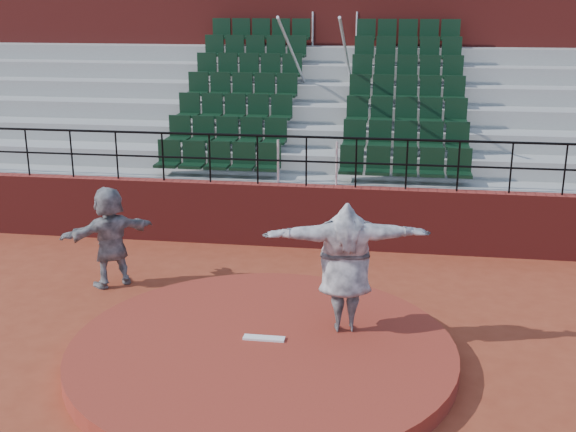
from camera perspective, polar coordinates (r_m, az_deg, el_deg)
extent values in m
plane|color=maroon|center=(10.52, -2.05, -11.28)|extent=(90.00, 90.00, 0.00)
cylinder|color=maroon|center=(10.46, -2.05, -10.67)|extent=(5.50, 5.50, 0.25)
cube|color=white|center=(10.53, -1.91, -9.63)|extent=(0.60, 0.15, 0.03)
cube|color=maroon|center=(14.86, 1.42, 0.00)|extent=(24.00, 0.30, 1.30)
cylinder|color=black|center=(14.47, 1.47, 6.27)|extent=(24.00, 0.05, 0.05)
cylinder|color=black|center=(14.57, 1.45, 4.33)|extent=(24.00, 0.04, 0.04)
cylinder|color=black|center=(16.40, -19.91, 4.75)|extent=(0.04, 0.04, 1.00)
cylinder|color=black|center=(15.95, -16.73, 4.73)|extent=(0.04, 0.04, 1.00)
cylinder|color=black|center=(15.56, -13.38, 4.69)|extent=(0.04, 0.04, 1.00)
cylinder|color=black|center=(15.22, -9.86, 4.63)|extent=(0.04, 0.04, 1.00)
cylinder|color=black|center=(14.94, -6.20, 4.55)|extent=(0.04, 0.04, 1.00)
cylinder|color=black|center=(14.72, -2.42, 4.46)|extent=(0.04, 0.04, 1.00)
cylinder|color=black|center=(14.57, 1.45, 4.33)|extent=(0.04, 0.04, 1.00)
cylinder|color=black|center=(14.48, 5.39, 4.19)|extent=(0.04, 0.04, 1.00)
cylinder|color=black|center=(14.47, 9.36, 4.02)|extent=(0.04, 0.04, 1.00)
cylinder|color=black|center=(14.52, 13.31, 3.84)|extent=(0.04, 0.04, 1.00)
cylinder|color=black|center=(14.64, 17.22, 3.64)|extent=(0.04, 0.04, 1.00)
cylinder|color=black|center=(14.83, 21.04, 3.43)|extent=(0.04, 0.04, 1.00)
cube|color=#979791|center=(15.41, 1.69, 0.62)|extent=(24.00, 0.85, 1.30)
cube|color=black|center=(15.52, -5.56, 4.51)|extent=(2.75, 0.48, 0.72)
cube|color=black|center=(15.07, 9.22, 4.00)|extent=(2.75, 0.48, 0.72)
cube|color=#979791|center=(16.17, 2.05, 2.13)|extent=(24.00, 0.85, 1.70)
cube|color=black|center=(16.25, -4.88, 6.52)|extent=(2.75, 0.48, 0.72)
cube|color=black|center=(15.82, 9.27, 6.09)|extent=(2.75, 0.48, 0.72)
cube|color=#979791|center=(16.94, 2.39, 3.51)|extent=(24.00, 0.85, 2.10)
cube|color=black|center=(17.00, -4.26, 8.37)|extent=(2.75, 0.48, 0.72)
cube|color=black|center=(16.59, 9.31, 7.98)|extent=(2.75, 0.48, 0.72)
cube|color=#979791|center=(17.72, 2.69, 4.76)|extent=(24.00, 0.85, 2.50)
cube|color=black|center=(17.77, -3.68, 10.05)|extent=(2.75, 0.48, 0.72)
cube|color=black|center=(17.38, 9.35, 9.71)|extent=(2.75, 0.48, 0.72)
cube|color=#979791|center=(18.51, 2.97, 5.91)|extent=(24.00, 0.85, 2.90)
cube|color=black|center=(18.55, -3.15, 11.59)|extent=(2.75, 0.48, 0.72)
cube|color=black|center=(18.18, 9.39, 11.28)|extent=(2.75, 0.48, 0.72)
cube|color=#979791|center=(19.31, 3.23, 6.97)|extent=(24.00, 0.85, 3.30)
cube|color=black|center=(19.35, -2.65, 13.00)|extent=(2.75, 0.48, 0.72)
cube|color=black|center=(19.00, 9.43, 12.73)|extent=(2.75, 0.48, 0.72)
cube|color=#979791|center=(20.11, 3.47, 7.94)|extent=(24.00, 0.85, 3.70)
cube|color=black|center=(20.16, -2.19, 14.30)|extent=(2.75, 0.48, 0.72)
cube|color=black|center=(19.82, 9.46, 14.05)|extent=(2.75, 0.48, 0.72)
cylinder|color=silver|center=(17.47, 0.79, 11.74)|extent=(0.06, 5.97, 2.46)
cylinder|color=silver|center=(17.35, 4.80, 11.65)|extent=(0.06, 5.97, 2.46)
cube|color=maroon|center=(21.83, 4.02, 13.13)|extent=(24.00, 3.00, 7.10)
imported|color=black|center=(10.51, 4.54, -4.03)|extent=(2.47, 1.06, 1.95)
imported|color=black|center=(13.15, -13.87, -1.57)|extent=(1.63, 1.52, 1.83)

